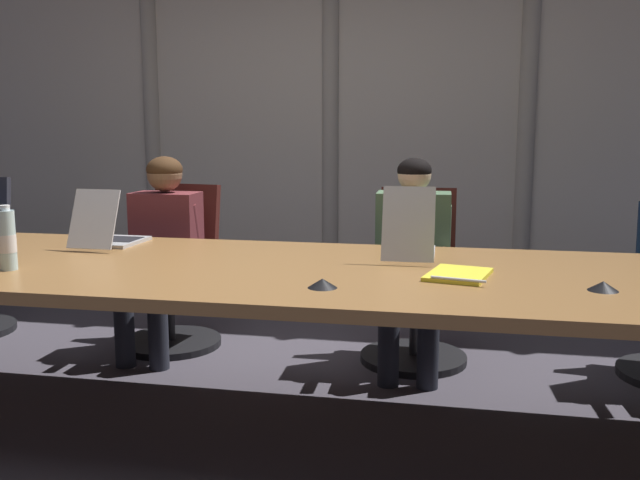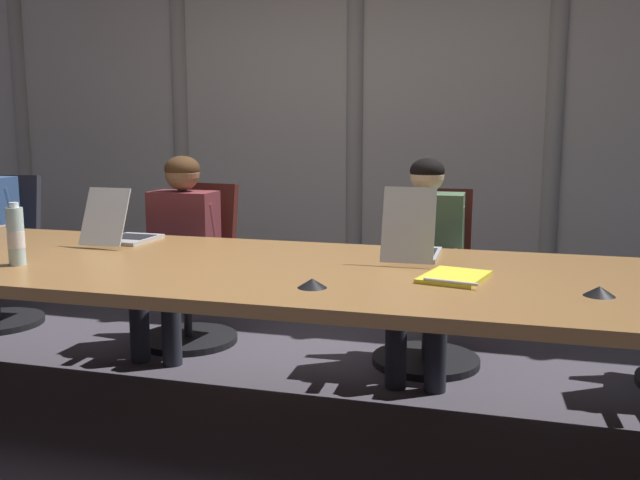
# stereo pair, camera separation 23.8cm
# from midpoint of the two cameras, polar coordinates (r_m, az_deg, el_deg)

# --- Properties ---
(ground_plane) EXTENTS (13.95, 13.95, 0.00)m
(ground_plane) POSITION_cam_midpoint_polar(r_m,az_deg,el_deg) (3.27, -9.27, -14.72)
(ground_plane) COLOR #47424C
(conference_table) EXTENTS (4.98, 1.26, 0.73)m
(conference_table) POSITION_cam_midpoint_polar(r_m,az_deg,el_deg) (3.07, -9.57, -4.26)
(conference_table) COLOR olive
(conference_table) RESTS_ON ground_plane
(curtain_backdrop) EXTENTS (6.98, 0.17, 3.13)m
(curtain_backdrop) POSITION_cam_midpoint_polar(r_m,az_deg,el_deg) (5.27, -0.48, 11.96)
(curtain_backdrop) COLOR beige
(curtain_backdrop) RESTS_ON ground_plane
(laptop_left_mid) EXTENTS (0.24, 0.43, 0.29)m
(laptop_left_mid) POSITION_cam_midpoint_polar(r_m,az_deg,el_deg) (3.65, -18.49, 0.42)
(laptop_left_mid) COLOR #BCBCC1
(laptop_left_mid) RESTS_ON conference_table
(laptop_center) EXTENTS (0.23, 0.45, 0.33)m
(laptop_center) POSITION_cam_midpoint_polar(r_m,az_deg,el_deg) (3.17, 5.16, -0.31)
(laptop_center) COLOR #BCBCC1
(laptop_center) RESTS_ON conference_table
(office_chair_left_mid) EXTENTS (0.60, 0.61, 0.97)m
(office_chair_left_mid) POSITION_cam_midpoint_polar(r_m,az_deg,el_deg) (4.38, -13.30, -3.62)
(office_chair_left_mid) COLOR #511E19
(office_chair_left_mid) RESTS_ON ground_plane
(office_chair_center) EXTENTS (0.60, 0.60, 0.97)m
(office_chair_center) POSITION_cam_midpoint_polar(r_m,az_deg,el_deg) (4.01, 6.04, -4.62)
(office_chair_center) COLOR #511E19
(office_chair_center) RESTS_ON ground_plane
(person_left_mid) EXTENTS (0.39, 0.55, 1.14)m
(person_left_mid) POSITION_cam_midpoint_polar(r_m,az_deg,el_deg) (4.18, -14.42, -0.09)
(person_left_mid) COLOR brown
(person_left_mid) RESTS_ON ground_plane
(person_center) EXTENTS (0.42, 0.55, 1.15)m
(person_center) POSITION_cam_midpoint_polar(r_m,az_deg,el_deg) (3.79, 5.72, -0.92)
(person_center) COLOR #4C6B4C
(person_center) RESTS_ON ground_plane
(water_bottle_primary) EXTENTS (0.07, 0.07, 0.27)m
(water_bottle_primary) POSITION_cam_midpoint_polar(r_m,az_deg,el_deg) (3.20, -26.05, -0.04)
(water_bottle_primary) COLOR silver
(water_bottle_primary) RESTS_ON conference_table
(conference_mic_left_side) EXTENTS (0.11, 0.11, 0.03)m
(conference_mic_left_side) POSITION_cam_midpoint_polar(r_m,az_deg,el_deg) (2.58, -2.45, -3.55)
(conference_mic_left_side) COLOR black
(conference_mic_left_side) RESTS_ON conference_table
(conference_mic_middle) EXTENTS (0.11, 0.11, 0.03)m
(conference_mic_middle) POSITION_cam_midpoint_polar(r_m,az_deg,el_deg) (2.69, 19.69, -3.56)
(conference_mic_middle) COLOR black
(conference_mic_middle) RESTS_ON conference_table
(spiral_notepad) EXTENTS (0.28, 0.35, 0.03)m
(spiral_notepad) POSITION_cam_midpoint_polar(r_m,az_deg,el_deg) (2.80, 8.79, -2.82)
(spiral_notepad) COLOR yellow
(spiral_notepad) RESTS_ON conference_table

